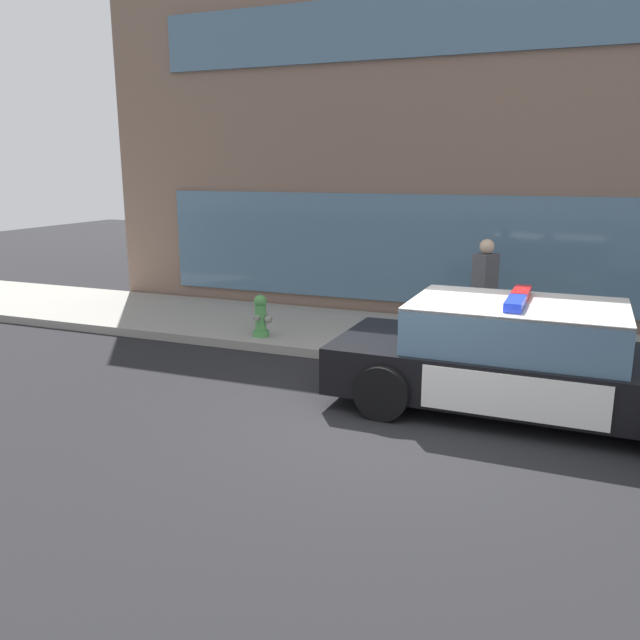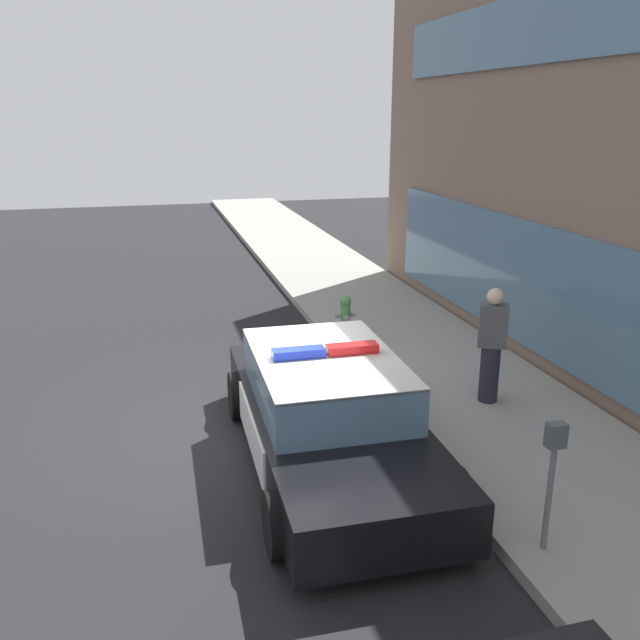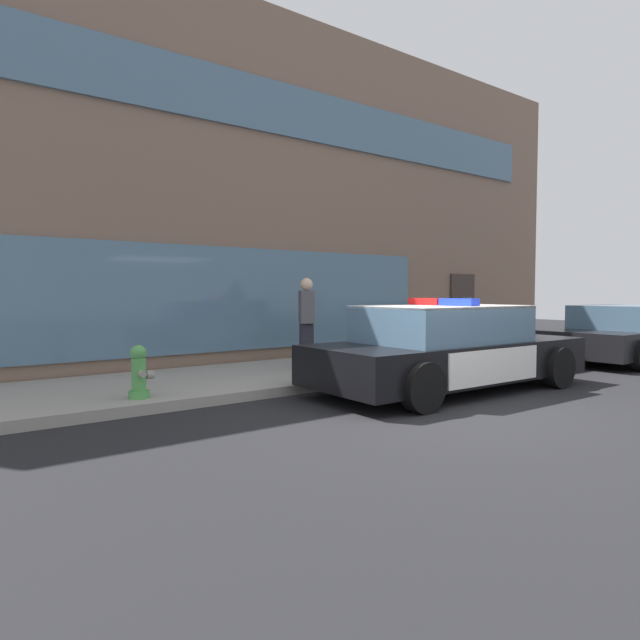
# 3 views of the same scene
# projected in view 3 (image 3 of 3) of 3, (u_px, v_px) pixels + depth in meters

# --- Properties ---
(ground) EXTENTS (48.00, 48.00, 0.00)m
(ground) POSITION_uv_depth(u_px,v_px,m) (437.00, 412.00, 7.22)
(ground) COLOR black
(sidewalk) EXTENTS (48.00, 2.99, 0.15)m
(sidewalk) POSITION_uv_depth(u_px,v_px,m) (287.00, 374.00, 10.11)
(sidewalk) COLOR gray
(sidewalk) RESTS_ON ground
(storefront_building) EXTENTS (18.52, 10.96, 7.62)m
(storefront_building) POSITION_uv_depth(u_px,v_px,m) (197.00, 218.00, 16.32)
(storefront_building) COLOR #7A6051
(storefront_building) RESTS_ON ground
(police_cruiser) EXTENTS (4.91, 2.17, 1.49)m
(police_cruiser) POSITION_uv_depth(u_px,v_px,m) (447.00, 349.00, 8.79)
(police_cruiser) COLOR black
(police_cruiser) RESTS_ON ground
(fire_hydrant) EXTENTS (0.34, 0.39, 0.73)m
(fire_hydrant) POSITION_uv_depth(u_px,v_px,m) (139.00, 372.00, 7.39)
(fire_hydrant) COLOR #4C994C
(fire_hydrant) RESTS_ON sidewalk
(car_down_street) EXTENTS (4.51, 2.10, 1.29)m
(car_down_street) POSITION_uv_depth(u_px,v_px,m) (626.00, 334.00, 12.50)
(car_down_street) COLOR black
(car_down_street) RESTS_ON ground
(pedestrian_on_sidewalk) EXTENTS (0.41, 0.47, 1.71)m
(pedestrian_on_sidewalk) POSITION_uv_depth(u_px,v_px,m) (307.00, 322.00, 10.39)
(pedestrian_on_sidewalk) COLOR #23232D
(pedestrian_on_sidewalk) RESTS_ON sidewalk
(parking_meter) EXTENTS (0.12, 0.18, 1.34)m
(parking_meter) POSITION_uv_depth(u_px,v_px,m) (466.00, 316.00, 11.44)
(parking_meter) COLOR slate
(parking_meter) RESTS_ON sidewalk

